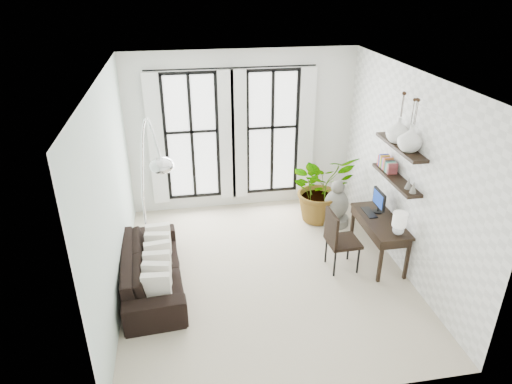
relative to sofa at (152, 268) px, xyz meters
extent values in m
plane|color=beige|center=(1.80, 0.04, -0.33)|extent=(5.00, 5.00, 0.00)
plane|color=white|center=(1.80, 0.04, 2.87)|extent=(5.00, 5.00, 0.00)
plane|color=silver|center=(-0.45, 0.04, 1.27)|extent=(0.00, 5.00, 5.00)
plane|color=white|center=(4.05, 0.04, 1.27)|extent=(0.00, 5.00, 5.00)
plane|color=white|center=(1.80, 2.54, 1.27)|extent=(4.50, 0.00, 4.50)
cube|color=white|center=(0.80, 2.51, 1.22)|extent=(1.00, 0.02, 2.50)
cube|color=white|center=(0.12, 2.41, 1.22)|extent=(0.30, 0.04, 2.60)
cube|color=white|center=(1.48, 2.41, 1.22)|extent=(0.30, 0.04, 2.60)
cube|color=white|center=(2.40, 2.51, 1.22)|extent=(1.00, 0.02, 2.50)
cube|color=white|center=(1.72, 2.41, 1.22)|extent=(0.30, 0.04, 2.60)
cube|color=white|center=(3.08, 2.41, 1.22)|extent=(0.30, 0.04, 2.60)
cylinder|color=black|center=(1.60, 2.42, 2.55)|extent=(3.20, 0.03, 0.03)
cube|color=black|center=(3.91, 0.10, 1.17)|extent=(0.25, 1.30, 0.05)
cube|color=black|center=(3.91, 0.10, 1.72)|extent=(0.25, 1.30, 0.05)
cube|color=#E04538|center=(3.91, 0.65, 1.29)|extent=(0.16, 0.03, 0.18)
cube|color=blue|center=(3.91, 0.60, 1.29)|extent=(0.16, 0.03, 0.18)
cube|color=gold|center=(3.91, 0.56, 1.29)|extent=(0.16, 0.03, 0.18)
cube|color=#2D893B|center=(3.91, 0.51, 1.29)|extent=(0.16, 0.04, 0.18)
cube|color=#C856CA|center=(3.91, 0.47, 1.29)|extent=(0.16, 0.04, 0.18)
cube|color=orange|center=(3.91, 0.42, 1.29)|extent=(0.16, 0.04, 0.18)
cube|color=#444444|center=(3.91, 0.38, 1.29)|extent=(0.16, 0.04, 0.18)
cube|color=#37C2A6|center=(3.91, 0.33, 1.29)|extent=(0.16, 0.04, 0.18)
cube|color=tan|center=(3.91, 0.29, 1.29)|extent=(0.16, 0.04, 0.18)
cube|color=brown|center=(3.91, 0.24, 1.29)|extent=(0.16, 0.04, 0.18)
cone|color=gray|center=(3.91, -0.30, 1.29)|extent=(0.10, 0.10, 0.18)
cone|color=gray|center=(3.91, -0.45, 1.29)|extent=(0.10, 0.10, 0.18)
imported|color=black|center=(0.00, 0.00, 0.00)|extent=(1.02, 2.29, 0.65)
cube|color=white|center=(0.10, -0.70, 0.17)|extent=(0.40, 0.12, 0.40)
cube|color=white|center=(0.10, -0.42, 0.17)|extent=(0.40, 0.12, 0.40)
cube|color=white|center=(0.10, -0.14, 0.17)|extent=(0.40, 0.12, 0.40)
cube|color=white|center=(0.10, 0.14, 0.17)|extent=(0.40, 0.12, 0.40)
cube|color=white|center=(0.10, 0.42, 0.17)|extent=(0.40, 0.12, 0.40)
cube|color=white|center=(0.10, 0.70, 0.17)|extent=(0.40, 0.12, 0.40)
imported|color=#2D7228|center=(3.20, 1.65, 0.37)|extent=(1.48, 1.36, 1.39)
cube|color=black|center=(3.75, 0.10, 0.44)|extent=(0.56, 1.32, 0.04)
cube|color=black|center=(3.73, 0.10, 0.34)|extent=(0.51, 1.26, 0.12)
cube|color=black|center=(3.53, -0.51, 0.05)|extent=(0.05, 0.05, 0.73)
cube|color=black|center=(3.97, -0.51, 0.05)|extent=(0.05, 0.05, 0.73)
cube|color=black|center=(3.53, 0.71, 0.05)|extent=(0.05, 0.05, 0.73)
cube|color=black|center=(3.97, 0.71, 0.05)|extent=(0.05, 0.05, 0.73)
cube|color=black|center=(3.80, 0.35, 0.71)|extent=(0.04, 0.42, 0.30)
cube|color=navy|center=(3.78, 0.35, 0.71)|extent=(0.00, 0.36, 0.24)
cube|color=black|center=(3.65, 0.35, 0.47)|extent=(0.15, 0.40, 0.02)
sphere|color=silver|center=(3.80, -0.41, 0.55)|extent=(0.18, 0.18, 0.18)
cylinder|color=white|center=(3.80, -0.41, 0.74)|extent=(0.22, 0.22, 0.22)
cube|color=black|center=(3.08, -0.03, 0.18)|extent=(0.52, 0.52, 0.06)
cube|color=black|center=(2.85, -0.04, 0.46)|extent=(0.07, 0.51, 0.56)
cylinder|color=black|center=(2.87, -0.23, -0.09)|extent=(0.03, 0.03, 0.47)
cylinder|color=black|center=(3.28, -0.23, -0.09)|extent=(0.03, 0.03, 0.47)
cylinder|color=black|center=(2.87, 0.17, -0.09)|extent=(0.03, 0.03, 0.47)
cylinder|color=black|center=(3.28, 0.17, -0.09)|extent=(0.03, 0.03, 0.47)
cylinder|color=silver|center=(-0.10, 0.90, -0.27)|extent=(0.39, 0.39, 0.11)
cylinder|color=silver|center=(-0.10, 0.90, 0.27)|extent=(0.04, 0.04, 1.09)
ellipsoid|color=silver|center=(0.30, 0.05, 1.69)|extent=(0.35, 0.35, 0.23)
cylinder|color=gray|center=(3.45, 1.39, -0.25)|extent=(0.52, 0.52, 0.16)
ellipsoid|color=gray|center=(3.45, 1.39, 0.11)|extent=(0.47, 0.47, 0.57)
sphere|color=gray|center=(3.45, 1.39, 0.47)|extent=(0.26, 0.26, 0.26)
imported|color=white|center=(3.91, -0.15, 1.94)|extent=(0.37, 0.37, 0.38)
imported|color=white|center=(3.91, 0.25, 1.94)|extent=(0.37, 0.37, 0.38)
camera|label=1|loc=(0.60, -6.02, 4.16)|focal=32.00mm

